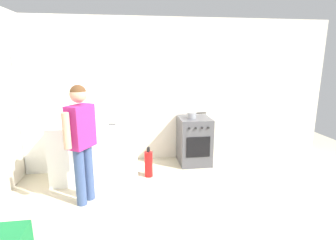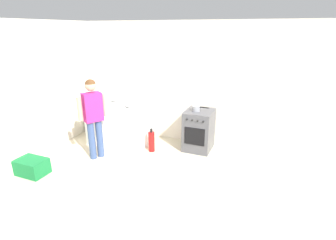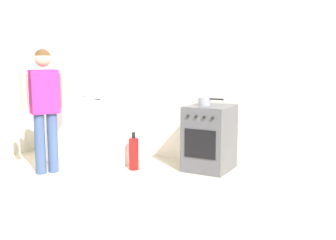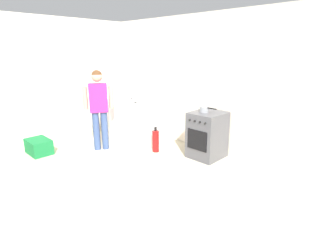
% 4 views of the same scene
% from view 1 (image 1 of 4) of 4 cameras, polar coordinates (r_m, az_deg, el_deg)
% --- Properties ---
extents(ground_plane, '(8.00, 8.00, 0.00)m').
position_cam_1_polar(ground_plane, '(3.52, 6.12, -19.11)').
color(ground_plane, beige).
extents(back_wall, '(6.00, 0.10, 2.60)m').
position_cam_1_polar(back_wall, '(4.92, 0.92, 6.43)').
color(back_wall, silver).
rests_on(back_wall, ground).
extents(counter_unit, '(1.30, 0.70, 0.90)m').
position_cam_1_polar(counter_unit, '(4.36, -15.42, -6.43)').
color(counter_unit, white).
rests_on(counter_unit, ground).
extents(oven_left, '(0.56, 0.62, 0.85)m').
position_cam_1_polar(oven_left, '(4.82, 5.70, -4.43)').
color(oven_left, '#4C4C51').
rests_on(oven_left, ground).
extents(pot, '(0.34, 0.16, 0.11)m').
position_cam_1_polar(pot, '(4.65, 5.25, 1.03)').
color(pot, gray).
rests_on(pot, oven_left).
extents(knife_bread, '(0.35, 0.12, 0.01)m').
position_cam_1_polar(knife_bread, '(4.38, -19.49, -0.43)').
color(knife_bread, silver).
rests_on(knife_bread, counter_unit).
extents(knife_chef, '(0.31, 0.07, 0.01)m').
position_cam_1_polar(knife_chef, '(4.07, -10.86, -0.90)').
color(knife_chef, silver).
rests_on(knife_chef, counter_unit).
extents(person, '(0.35, 0.50, 1.57)m').
position_cam_1_polar(person, '(3.51, -18.36, -3.18)').
color(person, '#384C7A').
rests_on(person, ground).
extents(fire_extinguisher, '(0.13, 0.13, 0.50)m').
position_cam_1_polar(fire_extinguisher, '(4.32, -4.25, -9.48)').
color(fire_extinguisher, red).
rests_on(fire_extinguisher, ground).
extents(larder_cabinet, '(0.48, 0.44, 2.00)m').
position_cam_1_polar(larder_cabinet, '(4.89, -26.23, 1.46)').
color(larder_cabinet, white).
rests_on(larder_cabinet, ground).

